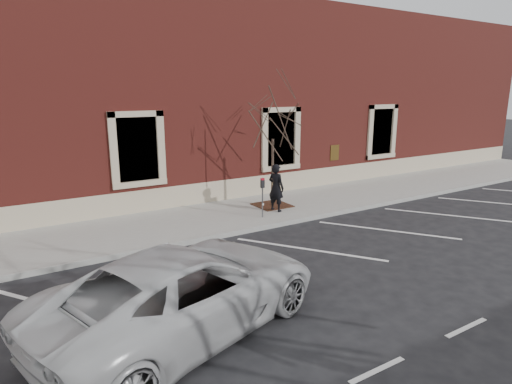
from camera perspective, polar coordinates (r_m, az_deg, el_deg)
ground at (r=13.95m, az=1.30°, el=-4.89°), size 120.00×120.00×0.00m
sidewalk_near at (r=15.35m, az=-2.26°, el=-2.87°), size 40.00×3.50×0.15m
curb_near at (r=13.89m, az=1.42°, el=-4.65°), size 40.00×0.12×0.15m
parking_stripes at (r=12.27m, az=6.95°, el=-7.60°), size 28.00×4.40×0.01m
building_civic at (r=20.17m, az=-10.98°, el=12.12°), size 40.00×8.62×8.00m
man at (r=15.19m, az=2.70°, el=0.57°), size 0.60×0.73×1.71m
parking_meter at (r=14.39m, az=0.87°, el=0.23°), size 0.12×0.10×1.37m
tree_grate at (r=16.10m, az=2.17°, el=-1.75°), size 1.23×1.23×0.03m
sapling at (r=15.57m, az=2.28°, el=9.55°), size 2.73×2.73×4.54m
white_truck at (r=8.21m, az=-9.40°, el=-12.75°), size 6.25×4.27×1.59m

